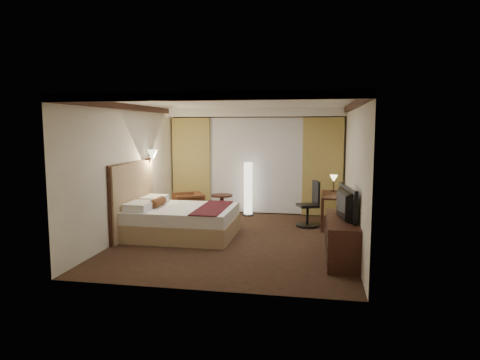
% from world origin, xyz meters
% --- Properties ---
extents(floor, '(4.50, 5.50, 0.01)m').
position_xyz_m(floor, '(0.00, 0.00, 0.00)').
color(floor, black).
rests_on(floor, ground).
extents(ceiling, '(4.50, 5.50, 0.01)m').
position_xyz_m(ceiling, '(0.00, 0.00, 2.70)').
color(ceiling, white).
rests_on(ceiling, back_wall).
extents(back_wall, '(4.50, 0.02, 2.70)m').
position_xyz_m(back_wall, '(0.00, 2.75, 1.35)').
color(back_wall, beige).
rests_on(back_wall, floor).
extents(left_wall, '(0.02, 5.50, 2.70)m').
position_xyz_m(left_wall, '(-2.25, 0.00, 1.35)').
color(left_wall, beige).
rests_on(left_wall, floor).
extents(right_wall, '(0.02, 5.50, 2.70)m').
position_xyz_m(right_wall, '(2.25, 0.00, 1.35)').
color(right_wall, beige).
rests_on(right_wall, floor).
extents(crown_molding, '(4.50, 5.50, 0.12)m').
position_xyz_m(crown_molding, '(0.00, 0.00, 2.64)').
color(crown_molding, black).
rests_on(crown_molding, ceiling).
extents(soffit, '(4.50, 0.50, 0.20)m').
position_xyz_m(soffit, '(0.00, 2.50, 2.60)').
color(soffit, white).
rests_on(soffit, ceiling).
extents(curtain_sheer, '(2.48, 0.04, 2.45)m').
position_xyz_m(curtain_sheer, '(0.00, 2.67, 1.25)').
color(curtain_sheer, silver).
rests_on(curtain_sheer, back_wall).
extents(curtain_left_drape, '(1.00, 0.14, 2.45)m').
position_xyz_m(curtain_left_drape, '(-1.70, 2.61, 1.25)').
color(curtain_left_drape, tan).
rests_on(curtain_left_drape, back_wall).
extents(curtain_right_drape, '(1.00, 0.14, 2.45)m').
position_xyz_m(curtain_right_drape, '(1.70, 2.61, 1.25)').
color(curtain_right_drape, tan).
rests_on(curtain_right_drape, back_wall).
extents(wall_sconce, '(0.24, 0.24, 0.24)m').
position_xyz_m(wall_sconce, '(-2.09, 0.87, 1.62)').
color(wall_sconce, white).
rests_on(wall_sconce, left_wall).
extents(bed, '(2.11, 1.65, 0.62)m').
position_xyz_m(bed, '(-1.13, 0.05, 0.31)').
color(bed, white).
rests_on(bed, floor).
extents(headboard, '(0.12, 1.95, 1.50)m').
position_xyz_m(headboard, '(-2.20, 0.05, 0.75)').
color(headboard, tan).
rests_on(headboard, floor).
extents(armchair, '(0.90, 0.92, 0.71)m').
position_xyz_m(armchair, '(-1.52, 1.67, 0.36)').
color(armchair, '#4F2517').
rests_on(armchair, floor).
extents(side_table, '(0.53, 0.53, 0.58)m').
position_xyz_m(side_table, '(-0.73, 1.93, 0.29)').
color(side_table, black).
rests_on(side_table, floor).
extents(floor_lamp, '(0.29, 0.29, 1.37)m').
position_xyz_m(floor_lamp, '(-0.14, 2.35, 0.68)').
color(floor_lamp, white).
rests_on(floor_lamp, floor).
extents(desk, '(0.55, 1.20, 0.75)m').
position_xyz_m(desk, '(1.95, 1.42, 0.38)').
color(desk, black).
rests_on(desk, floor).
extents(desk_lamp, '(0.18, 0.18, 0.34)m').
position_xyz_m(desk_lamp, '(1.95, 1.87, 0.92)').
color(desk_lamp, '#FFD899').
rests_on(desk_lamp, desk).
extents(office_chair, '(0.65, 0.65, 1.04)m').
position_xyz_m(office_chair, '(1.37, 1.37, 0.52)').
color(office_chair, black).
rests_on(office_chair, floor).
extents(dresser, '(0.50, 1.79, 0.70)m').
position_xyz_m(dresser, '(2.00, -0.92, 0.35)').
color(dresser, black).
rests_on(dresser, floor).
extents(television, '(0.82, 1.21, 0.15)m').
position_xyz_m(television, '(1.97, -0.92, 1.02)').
color(television, black).
rests_on(television, dresser).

